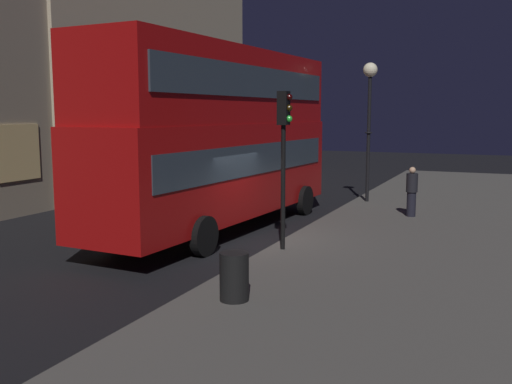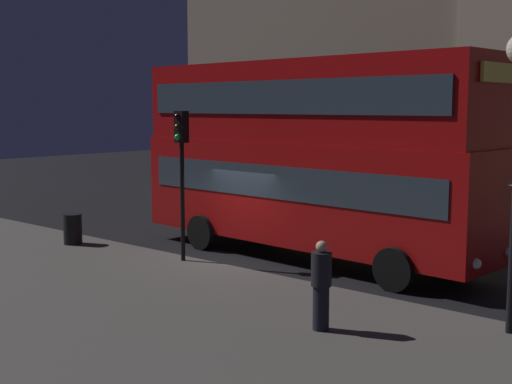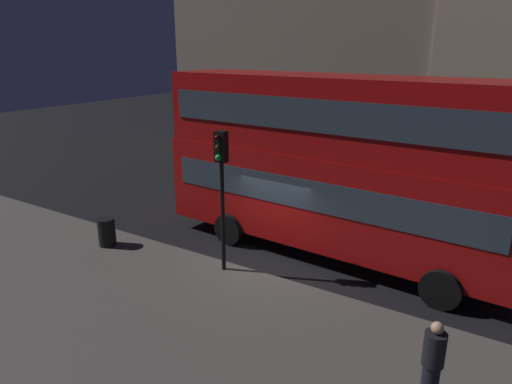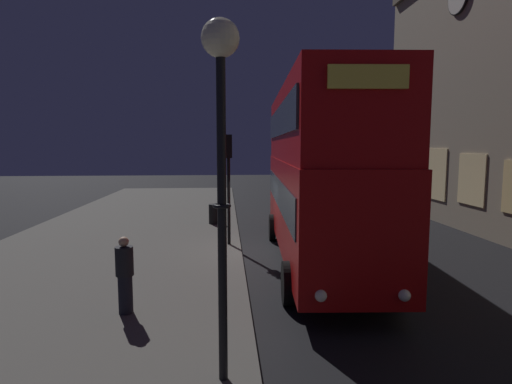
{
  "view_description": "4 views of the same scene",
  "coord_description": "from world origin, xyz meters",
  "px_view_note": "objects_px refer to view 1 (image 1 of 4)",
  "views": [
    {
      "loc": [
        -14.44,
        -6.58,
        3.65
      ],
      "look_at": [
        1.51,
        0.42,
        1.25
      ],
      "focal_mm": 40.28,
      "sensor_mm": 36.0,
      "label": 1
    },
    {
      "loc": [
        12.81,
        -13.92,
        4.31
      ],
      "look_at": [
        0.02,
        0.9,
        1.86
      ],
      "focal_mm": 47.93,
      "sensor_mm": 36.0,
      "label": 2
    },
    {
      "loc": [
        6.51,
        -11.06,
        6.35
      ],
      "look_at": [
        -0.62,
        0.33,
        2.07
      ],
      "focal_mm": 32.01,
      "sensor_mm": 36.0,
      "label": 3
    },
    {
      "loc": [
        14.52,
        -1.42,
        3.78
      ],
      "look_at": [
        -0.87,
        -0.29,
        2.07
      ],
      "focal_mm": 28.97,
      "sensor_mm": 36.0,
      "label": 4
    }
  ],
  "objects_px": {
    "traffic_light_far_side": "(265,130)",
    "litter_bin": "(234,276)",
    "pedestrian": "(412,191)",
    "traffic_light_near_kerb": "(284,137)",
    "street_lamp": "(370,95)",
    "double_decker_bus": "(220,131)"
  },
  "relations": [
    {
      "from": "litter_bin",
      "to": "double_decker_bus",
      "type": "bearing_deg",
      "value": 29.21
    },
    {
      "from": "litter_bin",
      "to": "traffic_light_far_side",
      "type": "bearing_deg",
      "value": 21.05
    },
    {
      "from": "double_decker_bus",
      "to": "pedestrian",
      "type": "relative_size",
      "value": 6.63
    },
    {
      "from": "double_decker_bus",
      "to": "litter_bin",
      "type": "xyz_separation_m",
      "value": [
        -6.3,
        -3.52,
        -2.53
      ]
    },
    {
      "from": "traffic_light_near_kerb",
      "to": "street_lamp",
      "type": "relative_size",
      "value": 0.74
    },
    {
      "from": "double_decker_bus",
      "to": "pedestrian",
      "type": "distance_m",
      "value": 7.03
    },
    {
      "from": "pedestrian",
      "to": "litter_bin",
      "type": "distance_m",
      "value": 10.66
    },
    {
      "from": "traffic_light_near_kerb",
      "to": "traffic_light_far_side",
      "type": "relative_size",
      "value": 1.05
    },
    {
      "from": "traffic_light_near_kerb",
      "to": "street_lamp",
      "type": "height_order",
      "value": "street_lamp"
    },
    {
      "from": "traffic_light_far_side",
      "to": "litter_bin",
      "type": "xyz_separation_m",
      "value": [
        -17.52,
        -6.74,
        -2.22
      ]
    },
    {
      "from": "street_lamp",
      "to": "traffic_light_far_side",
      "type": "bearing_deg",
      "value": 55.95
    },
    {
      "from": "double_decker_bus",
      "to": "pedestrian",
      "type": "bearing_deg",
      "value": -47.63
    },
    {
      "from": "traffic_light_near_kerb",
      "to": "litter_bin",
      "type": "xyz_separation_m",
      "value": [
        -4.24,
        -0.63,
        -2.47
      ]
    },
    {
      "from": "litter_bin",
      "to": "traffic_light_near_kerb",
      "type": "bearing_deg",
      "value": 8.43
    },
    {
      "from": "street_lamp",
      "to": "pedestrian",
      "type": "height_order",
      "value": "street_lamp"
    },
    {
      "from": "pedestrian",
      "to": "traffic_light_far_side",
      "type": "bearing_deg",
      "value": 67.02
    },
    {
      "from": "double_decker_bus",
      "to": "litter_bin",
      "type": "bearing_deg",
      "value": -147.4
    },
    {
      "from": "double_decker_bus",
      "to": "pedestrian",
      "type": "height_order",
      "value": "double_decker_bus"
    },
    {
      "from": "traffic_light_far_side",
      "to": "litter_bin",
      "type": "height_order",
      "value": "traffic_light_far_side"
    },
    {
      "from": "litter_bin",
      "to": "street_lamp",
      "type": "bearing_deg",
      "value": 2.06
    },
    {
      "from": "double_decker_bus",
      "to": "traffic_light_far_side",
      "type": "bearing_deg",
      "value": 19.4
    },
    {
      "from": "street_lamp",
      "to": "pedestrian",
      "type": "relative_size",
      "value": 3.21
    }
  ]
}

